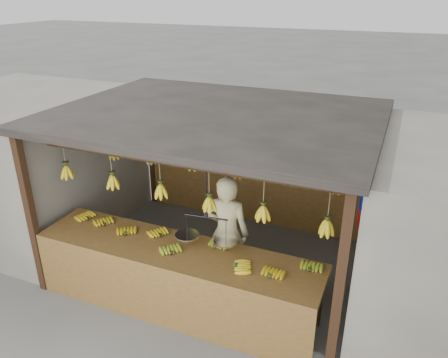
% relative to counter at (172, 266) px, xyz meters
% --- Properties ---
extents(ground, '(80.00, 80.00, 0.00)m').
position_rel_counter_xyz_m(ground, '(0.06, 1.23, -0.72)').
color(ground, '#5B5B57').
extents(stall, '(4.30, 3.30, 2.40)m').
position_rel_counter_xyz_m(stall, '(0.06, 1.56, 1.25)').
color(stall, black).
rests_on(stall, ground).
extents(neighbor_left, '(3.00, 3.00, 2.30)m').
position_rel_counter_xyz_m(neighbor_left, '(-3.54, 1.23, 0.43)').
color(neighbor_left, slate).
rests_on(neighbor_left, ground).
extents(counter, '(3.76, 0.85, 0.96)m').
position_rel_counter_xyz_m(counter, '(0.00, 0.00, 0.00)').
color(counter, brown).
rests_on(counter, ground).
extents(hanging_bananas, '(3.63, 2.24, 0.37)m').
position_rel_counter_xyz_m(hanging_bananas, '(0.07, 1.22, 0.89)').
color(hanging_bananas, gold).
rests_on(hanging_bananas, ground).
extents(balance_scale, '(0.79, 0.35, 0.93)m').
position_rel_counter_xyz_m(balance_scale, '(0.37, 0.23, 0.41)').
color(balance_scale, black).
rests_on(balance_scale, ground).
extents(vendor, '(0.66, 0.48, 1.70)m').
position_rel_counter_xyz_m(vendor, '(0.41, 0.81, 0.13)').
color(vendor, beige).
rests_on(vendor, ground).
extents(bag_bundles, '(0.08, 0.26, 1.18)m').
position_rel_counter_xyz_m(bag_bundles, '(2.00, 2.58, 0.27)').
color(bag_bundles, yellow).
rests_on(bag_bundles, ground).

